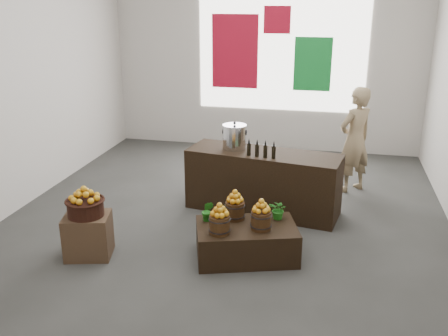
% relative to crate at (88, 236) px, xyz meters
% --- Properties ---
extents(ground, '(7.00, 7.00, 0.00)m').
position_rel_crate_xyz_m(ground, '(1.36, 1.40, -0.26)').
color(ground, '#363634').
rests_on(ground, ground).
extents(back_wall, '(6.00, 0.04, 4.00)m').
position_rel_crate_xyz_m(back_wall, '(1.36, 4.90, 1.74)').
color(back_wall, '#B8B2AA').
rests_on(back_wall, ground).
extents(back_opening, '(3.20, 0.02, 2.40)m').
position_rel_crate_xyz_m(back_opening, '(1.66, 4.88, 1.74)').
color(back_opening, white).
rests_on(back_opening, back_wall).
extents(deco_red_left, '(0.90, 0.04, 1.40)m').
position_rel_crate_xyz_m(deco_red_left, '(0.76, 4.87, 1.64)').
color(deco_red_left, maroon).
rests_on(deco_red_left, back_wall).
extents(deco_green_right, '(0.70, 0.04, 1.00)m').
position_rel_crate_xyz_m(deco_green_right, '(2.26, 4.87, 1.44)').
color(deco_green_right, '#137B2C').
rests_on(deco_green_right, back_wall).
extents(deco_red_upper, '(0.50, 0.04, 0.50)m').
position_rel_crate_xyz_m(deco_red_upper, '(1.56, 4.87, 2.24)').
color(deco_red_upper, maroon).
rests_on(deco_red_upper, back_wall).
extents(crate, '(0.61, 0.54, 0.52)m').
position_rel_crate_xyz_m(crate, '(0.00, 0.00, 0.00)').
color(crate, '#4F3824').
rests_on(crate, ground).
extents(wicker_basket, '(0.41, 0.41, 0.19)m').
position_rel_crate_xyz_m(wicker_basket, '(0.00, 0.00, 0.35)').
color(wicker_basket, black).
rests_on(wicker_basket, crate).
extents(apples_in_basket, '(0.32, 0.32, 0.17)m').
position_rel_crate_xyz_m(apples_in_basket, '(0.00, 0.00, 0.53)').
color(apples_in_basket, '#8C1104').
rests_on(apples_in_basket, wicker_basket).
extents(display_table, '(1.31, 1.03, 0.40)m').
position_rel_crate_xyz_m(display_table, '(1.82, 0.38, -0.06)').
color(display_table, black).
rests_on(display_table, ground).
extents(apple_bucket_front_left, '(0.23, 0.23, 0.21)m').
position_rel_crate_xyz_m(apple_bucket_front_left, '(1.56, 0.12, 0.25)').
color(apple_bucket_front_left, '#3E2411').
rests_on(apple_bucket_front_left, display_table).
extents(apples_in_bucket_front_left, '(0.17, 0.17, 0.16)m').
position_rel_crate_xyz_m(apples_in_bucket_front_left, '(1.56, 0.12, 0.43)').
color(apples_in_bucket_front_left, '#8C1104').
rests_on(apples_in_bucket_front_left, apple_bucket_front_left).
extents(apple_bucket_front_right, '(0.23, 0.23, 0.21)m').
position_rel_crate_xyz_m(apple_bucket_front_right, '(1.99, 0.34, 0.25)').
color(apple_bucket_front_right, '#3E2411').
rests_on(apple_bucket_front_right, display_table).
extents(apples_in_bucket_front_right, '(0.17, 0.17, 0.16)m').
position_rel_crate_xyz_m(apples_in_bucket_front_right, '(1.99, 0.34, 0.43)').
color(apples_in_bucket_front_right, '#8C1104').
rests_on(apples_in_bucket_front_right, apple_bucket_front_right).
extents(apple_bucket_rear, '(0.23, 0.23, 0.21)m').
position_rel_crate_xyz_m(apple_bucket_rear, '(1.65, 0.54, 0.25)').
color(apple_bucket_rear, '#3E2411').
rests_on(apple_bucket_rear, display_table).
extents(apples_in_bucket_rear, '(0.17, 0.17, 0.16)m').
position_rel_crate_xyz_m(apples_in_bucket_rear, '(1.65, 0.54, 0.43)').
color(apples_in_bucket_rear, '#8C1104').
rests_on(apples_in_bucket_rear, apple_bucket_rear).
extents(herb_garnish_right, '(0.27, 0.25, 0.24)m').
position_rel_crate_xyz_m(herb_garnish_right, '(2.16, 0.65, 0.26)').
color(herb_garnish_right, '#1A6715').
rests_on(herb_garnish_right, display_table).
extents(herb_garnish_left, '(0.14, 0.12, 0.26)m').
position_rel_crate_xyz_m(herb_garnish_left, '(1.35, 0.41, 0.27)').
color(herb_garnish_left, '#1A6715').
rests_on(herb_garnish_left, display_table).
extents(counter, '(2.22, 1.02, 0.87)m').
position_rel_crate_xyz_m(counter, '(1.81, 1.76, 0.18)').
color(counter, black).
rests_on(counter, ground).
extents(stock_pot_left, '(0.33, 0.33, 0.33)m').
position_rel_crate_xyz_m(stock_pot_left, '(1.38, 1.83, 0.78)').
color(stock_pot_left, silver).
rests_on(stock_pot_left, counter).
extents(oil_cruets, '(0.32, 0.11, 0.24)m').
position_rel_crate_xyz_m(oil_cruets, '(1.77, 1.55, 0.73)').
color(oil_cruets, black).
rests_on(oil_cruets, counter).
extents(shopper, '(0.71, 0.70, 1.65)m').
position_rel_crate_xyz_m(shopper, '(3.06, 2.85, 0.57)').
color(shopper, '#8D7756').
rests_on(shopper, ground).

